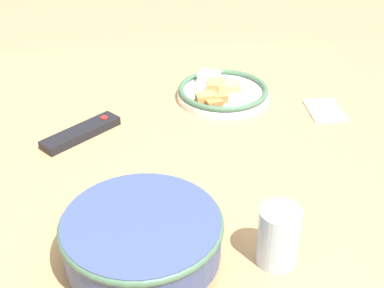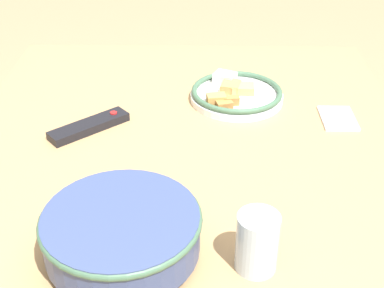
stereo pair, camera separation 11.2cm
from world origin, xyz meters
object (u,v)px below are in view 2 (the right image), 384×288
(noodle_bowl, at_px, (122,232))
(drinking_glass, at_px, (257,242))
(food_plate, at_px, (236,94))
(tv_remote, at_px, (89,126))

(noodle_bowl, distance_m, drinking_glass, 0.22)
(food_plate, relative_size, tv_remote, 1.33)
(food_plate, xyz_separation_m, tv_remote, (-0.16, 0.35, -0.01))
(noodle_bowl, bearing_deg, food_plate, -20.83)
(noodle_bowl, relative_size, tv_remote, 1.48)
(tv_remote, bearing_deg, food_plate, 73.23)
(noodle_bowl, height_order, food_plate, noodle_bowl)
(drinking_glass, bearing_deg, food_plate, 0.21)
(tv_remote, bearing_deg, noodle_bowl, -23.27)
(tv_remote, relative_size, drinking_glass, 1.71)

